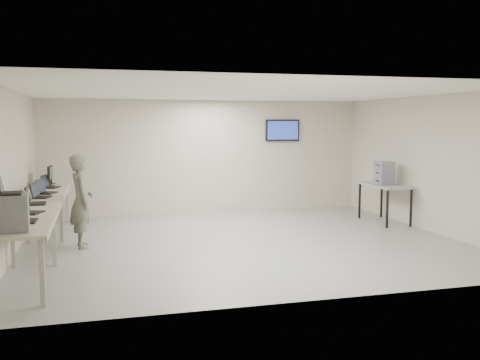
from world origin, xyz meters
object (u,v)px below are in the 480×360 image
object	(u,v)px
equipment_box	(12,212)
soldier	(81,201)
side_table	(385,188)
workbench	(39,206)

from	to	relation	value
equipment_box	soldier	bearing A→B (deg)	71.12
equipment_box	soldier	xyz separation A→B (m)	(0.74, 2.88, -0.29)
soldier	side_table	bearing A→B (deg)	-92.26
side_table	workbench	bearing A→B (deg)	-171.43
workbench	equipment_box	size ratio (longest dim) A/B	13.15
workbench	soldier	world-z (taller)	soldier
soldier	side_table	size ratio (longest dim) A/B	1.17
workbench	equipment_box	bearing A→B (deg)	-91.40
equipment_box	side_table	bearing A→B (deg)	22.20
workbench	equipment_box	world-z (taller)	equipment_box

